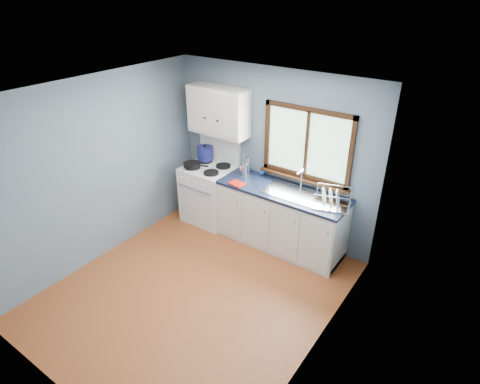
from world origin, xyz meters
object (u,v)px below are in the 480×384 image
Objects in this scene: sink at (294,197)px; utensil_crock at (244,169)px; skillet at (192,164)px; stockpot at (205,153)px; thermos at (248,166)px; base_cabinets at (281,221)px; gas_range at (210,192)px; dish_rack at (331,201)px.

utensil_crock is (-0.90, 0.11, 0.14)m from sink.
stockpot is at bearing 70.54° from skillet.
thermos is at bearing 3.10° from skillet.
sink is 2.07× the size of utensil_crock.
base_cabinets is 4.56× the size of utensil_crock.
stockpot is at bearing 141.19° from gas_range.
utensil_crock reaches higher than sink.
base_cabinets is 0.94m from utensil_crock.
skillet is (-1.68, -0.18, 0.13)m from sink.
sink reaches higher than stockpot.
gas_range is 4.50× the size of stockpot.
skillet is (-0.19, -0.16, 0.49)m from gas_range.
stockpot is 0.78m from utensil_crock.
sink is at bearing -0.13° from base_cabinets.
skillet is at bearing -139.76° from gas_range.
thermos is 1.43m from dish_rack.
dish_rack is at bearing -5.10° from utensil_crock.
utensil_crock is 1.46m from dish_rack.
utensil_crock is (0.77, 0.29, 0.02)m from skillet.
base_cabinets is 6.13× the size of stockpot.
base_cabinets is 6.87× the size of thermos.
dish_rack is (2.04, -0.01, 0.49)m from gas_range.
utensil_crock is (-0.72, 0.11, 0.59)m from base_cabinets.
dish_rack is (2.23, 0.16, -0.00)m from skillet.
thermos is (-0.68, 0.15, 0.64)m from base_cabinets.
utensil_crock reaches higher than skillet.
skillet is 1.40× the size of stockpot.
sink reaches higher than base_cabinets.
stockpot reaches higher than thermos.
dish_rack is (0.55, -0.02, 0.12)m from sink.
thermos reaches higher than skillet.
sink is at bearing -13.04° from skillet.
gas_range reaches higher than thermos.
utensil_crock reaches higher than dish_rack.
base_cabinets is at bearing -8.29° from utensil_crock.
thermos reaches higher than dish_rack.
utensil_crock is at bearing 173.33° from sink.
sink is at bearing -10.00° from thermos.
dish_rack is (0.73, -0.02, 0.57)m from base_cabinets.
base_cabinets is 4.39× the size of skillet.
utensil_crock is 0.08m from thermos.
sink is at bearing 160.08° from dish_rack.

